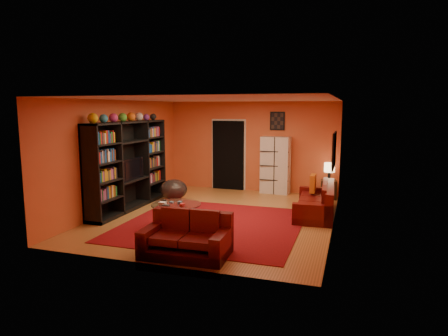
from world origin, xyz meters
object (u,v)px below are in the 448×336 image
(tv, at_px, (129,169))
(side_table, at_px, (329,189))
(sofa, at_px, (318,203))
(table_lamp, at_px, (329,168))
(entertainment_unit, at_px, (129,165))
(storage_cabinet, at_px, (275,165))
(bowl_chair, at_px, (174,190))
(coffee_table, at_px, (176,206))
(loveseat, at_px, (188,238))

(tv, xyz_separation_m, side_table, (4.47, 2.62, -0.73))
(side_table, bearing_deg, sofa, -93.75)
(sofa, relative_size, table_lamp, 4.39)
(entertainment_unit, xyz_separation_m, storage_cabinet, (3.02, 2.80, -0.24))
(bowl_chair, bearing_deg, side_table, 22.42)
(sofa, relative_size, side_table, 4.11)
(storage_cabinet, height_order, side_table, storage_cabinet)
(entertainment_unit, relative_size, coffee_table, 3.00)
(bowl_chair, distance_m, side_table, 4.13)
(side_table, distance_m, table_lamp, 0.58)
(sofa, xyz_separation_m, side_table, (0.12, 1.79, -0.04))
(storage_cabinet, xyz_separation_m, side_table, (1.50, -0.24, -0.56))
(storage_cabinet, bearing_deg, side_table, -4.00)
(coffee_table, distance_m, bowl_chair, 2.40)
(storage_cabinet, height_order, table_lamp, storage_cabinet)
(loveseat, bearing_deg, tv, 44.24)
(tv, bearing_deg, side_table, -59.68)
(bowl_chair, bearing_deg, storage_cabinet, 38.02)
(tv, bearing_deg, entertainment_unit, 43.16)
(entertainment_unit, relative_size, storage_cabinet, 1.86)
(coffee_table, relative_size, bowl_chair, 1.41)
(sofa, height_order, storage_cabinet, storage_cabinet)
(loveseat, bearing_deg, storage_cabinet, -7.51)
(sofa, bearing_deg, entertainment_unit, -172.79)
(sofa, bearing_deg, loveseat, -122.83)
(storage_cabinet, bearing_deg, table_lamp, -4.00)
(entertainment_unit, bearing_deg, storage_cabinet, 42.80)
(storage_cabinet, bearing_deg, sofa, -50.65)
(entertainment_unit, xyz_separation_m, loveseat, (2.56, -2.42, -0.76))
(entertainment_unit, bearing_deg, table_lamp, 29.53)
(storage_cabinet, xyz_separation_m, bowl_chair, (-2.32, -1.81, -0.50))
(sofa, distance_m, storage_cabinet, 2.51)
(coffee_table, xyz_separation_m, side_table, (2.75, 3.72, -0.21))
(coffee_table, bearing_deg, sofa, 36.31)
(entertainment_unit, bearing_deg, tv, -46.84)
(sofa, height_order, table_lamp, table_lamp)
(entertainment_unit, height_order, sofa, entertainment_unit)
(coffee_table, relative_size, side_table, 2.00)
(coffee_table, distance_m, storage_cabinet, 4.17)
(sofa, bearing_deg, bowl_chair, 173.97)
(sofa, xyz_separation_m, coffee_table, (-2.64, -1.94, 0.17))
(storage_cabinet, distance_m, side_table, 1.62)
(sofa, bearing_deg, side_table, 83.46)
(entertainment_unit, xyz_separation_m, coffee_table, (1.77, -1.16, -0.59))
(coffee_table, bearing_deg, storage_cabinet, 72.44)
(tv, height_order, bowl_chair, tv)
(coffee_table, relative_size, storage_cabinet, 0.62)
(entertainment_unit, distance_m, sofa, 4.54)
(tv, xyz_separation_m, sofa, (4.36, 0.83, -0.69))
(tv, xyz_separation_m, bowl_chair, (0.65, 1.04, -0.67))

